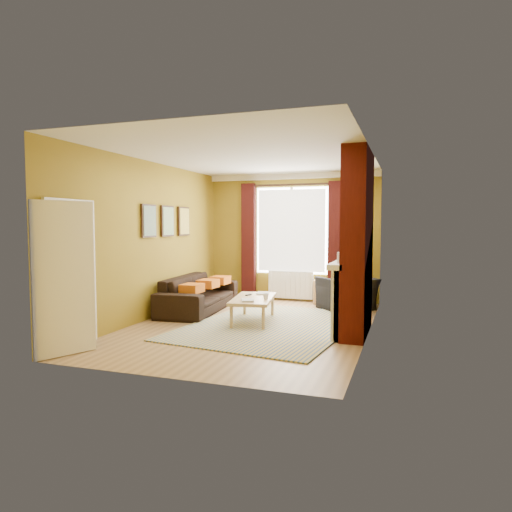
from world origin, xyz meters
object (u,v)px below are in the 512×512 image
at_px(armchair, 347,294).
at_px(coffee_table, 253,300).
at_px(floor_lamp, 361,250).
at_px(sofa, 199,293).
at_px(wicker_stool, 323,292).

bearing_deg(armchair, coffee_table, 8.25).
height_order(armchair, floor_lamp, floor_lamp).
bearing_deg(sofa, armchair, -74.33).
xyz_separation_m(armchair, coffee_table, (-1.38, -1.70, 0.07)).
bearing_deg(armchair, floor_lamp, -168.38).
bearing_deg(floor_lamp, wicker_stool, 170.86).
xyz_separation_m(coffee_table, floor_lamp, (1.60, 2.01, 0.78)).
bearing_deg(wicker_stool, coffee_table, -110.82).
relative_size(sofa, armchair, 2.35).
xyz_separation_m(wicker_stool, floor_lamp, (0.79, -0.13, 0.91)).
relative_size(sofa, coffee_table, 1.67).
height_order(sofa, floor_lamp, floor_lamp).
relative_size(sofa, wicker_stool, 4.56).
bearing_deg(armchair, wicker_stool, -80.24).
relative_size(armchair, coffee_table, 0.71).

